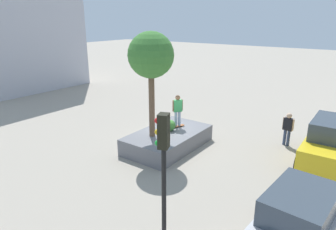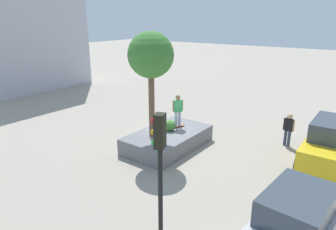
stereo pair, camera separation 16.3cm
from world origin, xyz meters
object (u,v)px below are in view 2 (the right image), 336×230
at_px(skateboarder, 178,108).
at_px(traffic_light_corner, 160,166).
at_px(plaza_tree, 151,56).
at_px(sedan_parked, 293,226).
at_px(taxi_cab, 331,143).
at_px(skateboard, 178,126).
at_px(pedestrian_crossing, 288,127).
at_px(planter_ledge, 168,139).

distance_m(skateboarder, traffic_light_corner, 8.47).
height_order(plaza_tree, sedan_parked, plaza_tree).
relative_size(skateboarder, taxi_cab, 0.37).
height_order(skateboard, skateboarder, skateboarder).
relative_size(sedan_parked, traffic_light_corner, 1.02).
bearing_deg(sedan_parked, traffic_light_corner, -49.47).
bearing_deg(skateboard, skateboarder, 0.00).
xyz_separation_m(traffic_light_corner, pedestrian_crossing, (-10.11, 0.39, -1.89)).
xyz_separation_m(plaza_tree, sedan_parked, (3.06, 7.48, -3.70)).
bearing_deg(skateboard, plaza_tree, -9.97).
distance_m(skateboarder, pedestrian_crossing, 5.74).
distance_m(planter_ledge, plaza_tree, 4.37).
relative_size(skateboarder, traffic_light_corner, 0.39).
relative_size(skateboard, traffic_light_corner, 0.19).
xyz_separation_m(planter_ledge, skateboarder, (-0.86, -0.01, 1.45)).
bearing_deg(plaza_tree, skateboarder, 170.03).
bearing_deg(skateboarder, taxi_cab, 105.08).
bearing_deg(skateboard, taxi_cab, 105.08).
distance_m(plaza_tree, sedan_parked, 8.89).
bearing_deg(traffic_light_corner, taxi_cab, 164.37).
bearing_deg(plaza_tree, pedestrian_crossing, 132.54).
relative_size(traffic_light_corner, pedestrian_crossing, 2.42).
xyz_separation_m(skateboarder, sedan_parked, (4.80, 7.17, -0.88)).
xyz_separation_m(planter_ledge, skateboard, (-0.86, -0.01, 0.47)).
height_order(sedan_parked, traffic_light_corner, traffic_light_corner).
height_order(planter_ledge, plaza_tree, plaza_tree).
relative_size(plaza_tree, sedan_parked, 1.15).
distance_m(sedan_parked, pedestrian_crossing, 8.12).
bearing_deg(traffic_light_corner, pedestrian_crossing, 177.78).
bearing_deg(pedestrian_crossing, traffic_light_corner, -2.22).
height_order(skateboarder, sedan_parked, skateboarder).
bearing_deg(planter_ledge, plaza_tree, -19.69).
relative_size(taxi_cab, pedestrian_crossing, 2.57).
xyz_separation_m(skateboard, sedan_parked, (4.80, 7.17, 0.10)).
height_order(skateboarder, taxi_cab, skateboarder).
bearing_deg(taxi_cab, skateboarder, -74.92).
distance_m(plaza_tree, skateboard, 4.19).
distance_m(planter_ledge, sedan_parked, 8.19).
relative_size(skateboarder, sedan_parked, 0.39).
relative_size(skateboard, skateboarder, 0.49).
height_order(plaza_tree, traffic_light_corner, plaza_tree).
xyz_separation_m(plaza_tree, pedestrian_crossing, (-4.72, 5.14, -3.68)).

